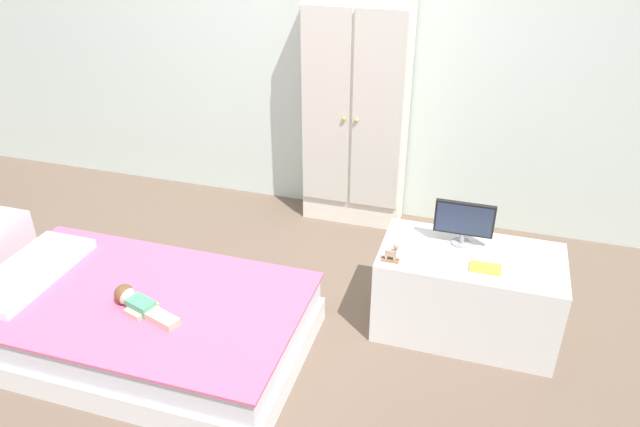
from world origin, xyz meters
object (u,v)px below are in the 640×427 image
Objects in this scene: doll at (135,301)px; tv_stand at (467,293)px; rocking_horse_toy at (392,253)px; bed at (141,321)px; tv_monitor at (464,221)px; book_yellow at (485,268)px; wardrobe at (355,112)px.

tv_stand is (1.50, 0.67, -0.10)m from doll.
rocking_horse_toy reaches higher than doll.
bed is 4.27× the size of doll.
tv_monitor is 0.27m from book_yellow.
tv_monitor is at bearing -49.11° from wardrobe.
doll is 2.66× the size of book_yellow.
wardrobe reaches higher than tv_stand.
rocking_horse_toy reaches higher than book_yellow.
doll is 1.67m from book_yellow.
bed is 1.84m from wardrobe.
tv_monitor is 2.02× the size of book_yellow.
tv_stand is 3.06× the size of tv_monitor.
book_yellow reaches higher than doll.
tv_stand is at bearing 21.26° from bed.
doll is (0.04, -0.07, 0.19)m from bed.
rocking_horse_toy reaches higher than tv_stand.
tv_monitor is at bearing 27.70° from doll.
rocking_horse_toy is 0.44m from book_yellow.
bed is at bearing -113.42° from wardrobe.
wardrobe is (0.69, 1.59, 0.63)m from bed.
rocking_horse_toy is (1.13, 0.50, 0.18)m from doll.
wardrobe is 1.41m from tv_stand.
tv_stand reaches higher than bed.
book_yellow is at bearing -50.19° from wardrobe.
bed is at bearing 121.37° from doll.
wardrobe reaches higher than doll.
tv_monitor is (1.48, 0.68, 0.45)m from bed.
wardrobe reaches higher than rocking_horse_toy.
wardrobe is at bearing 66.58° from bed.
wardrobe is 1.29m from rocking_horse_toy.
bed is 1.84× the size of tv_stand.
book_yellow is at bearing 19.70° from doll.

